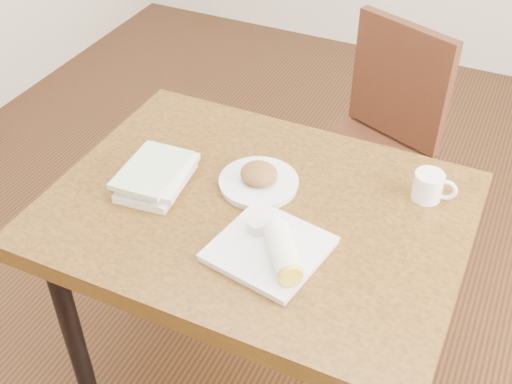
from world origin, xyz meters
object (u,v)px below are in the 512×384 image
at_px(plate_burrito, 273,249).
at_px(book_stack, 157,176).
at_px(table, 256,229).
at_px(chair_far, 376,135).
at_px(coffee_mug, 429,186).
at_px(plate_scone, 259,179).

xyz_separation_m(plate_burrito, book_stack, (-0.42, 0.13, 0.00)).
relative_size(table, chair_far, 1.19).
height_order(table, coffee_mug, coffee_mug).
bearing_deg(coffee_mug, plate_scone, -161.45).
relative_size(coffee_mug, plate_burrito, 0.40).
bearing_deg(chair_far, plate_scone, -103.61).
height_order(table, chair_far, chair_far).
relative_size(plate_burrito, book_stack, 1.19).
bearing_deg(plate_scone, coffee_mug, 18.55).
bearing_deg(book_stack, coffee_mug, 20.52).
xyz_separation_m(chair_far, book_stack, (-0.43, -0.80, 0.23)).
bearing_deg(plate_scone, chair_far, 76.39).
xyz_separation_m(coffee_mug, plate_burrito, (-0.30, -0.39, -0.02)).
xyz_separation_m(plate_scone, plate_burrito, (0.15, -0.24, 0.00)).
bearing_deg(coffee_mug, plate_burrito, -126.98).
relative_size(table, plate_scone, 4.98).
bearing_deg(book_stack, plate_scone, 23.75).
height_order(table, plate_burrito, plate_burrito).
bearing_deg(table, plate_scone, 110.07).
bearing_deg(plate_scone, book_stack, -156.25).
xyz_separation_m(chair_far, plate_scone, (-0.16, -0.68, 0.22)).
bearing_deg(coffee_mug, chair_far, 118.23).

